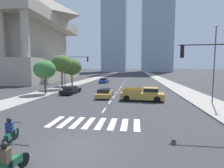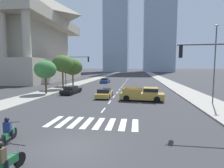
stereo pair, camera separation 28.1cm
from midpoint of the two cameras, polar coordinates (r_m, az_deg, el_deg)
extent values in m
plane|color=#333335|center=(10.05, -11.35, -19.42)|extent=(800.00, 800.00, 0.00)
cube|color=gray|center=(39.66, 20.16, -0.79)|extent=(4.00, 260.00, 0.15)
cube|color=gray|center=(41.41, -12.35, -0.32)|extent=(4.00, 260.00, 0.15)
cube|color=silver|center=(14.74, -17.73, -11.35)|extent=(0.45, 2.78, 0.01)
cube|color=silver|center=(14.38, -14.43, -11.69)|extent=(0.45, 2.78, 0.01)
cube|color=silver|center=(14.07, -10.97, -12.01)|extent=(0.45, 2.78, 0.01)
cube|color=silver|center=(13.81, -7.36, -12.29)|extent=(0.45, 2.78, 0.01)
cube|color=silver|center=(13.61, -3.61, -12.53)|extent=(0.45, 2.78, 0.01)
cube|color=silver|center=(13.46, 0.23, -12.72)|extent=(0.45, 2.78, 0.01)
cube|color=silver|center=(13.37, 4.15, -12.86)|extent=(0.45, 2.78, 0.01)
cube|color=silver|center=(13.34, 8.11, -12.95)|extent=(0.45, 2.78, 0.01)
cube|color=silver|center=(17.47, -2.37, -8.44)|extent=(0.14, 2.00, 0.01)
cube|color=silver|center=(21.32, -0.39, -5.87)|extent=(0.14, 2.00, 0.01)
cube|color=silver|center=(25.21, 0.97, -4.08)|extent=(0.14, 2.00, 0.01)
cube|color=silver|center=(29.14, 1.96, -2.78)|extent=(0.14, 2.00, 0.01)
cube|color=silver|center=(33.08, 2.71, -1.78)|extent=(0.14, 2.00, 0.01)
cube|color=silver|center=(37.03, 3.30, -1.00)|extent=(0.14, 2.00, 0.01)
cube|color=silver|center=(41.00, 3.78, -0.36)|extent=(0.14, 2.00, 0.01)
cube|color=silver|center=(44.97, 4.17, 0.16)|extent=(0.14, 2.00, 0.01)
cube|color=silver|center=(48.94, 4.50, 0.59)|extent=(0.14, 2.00, 0.01)
cube|color=silver|center=(52.92, 4.78, 0.96)|extent=(0.14, 2.00, 0.01)
cube|color=silver|center=(56.90, 5.02, 1.28)|extent=(0.14, 2.00, 0.01)
cube|color=silver|center=(60.89, 5.23, 1.56)|extent=(0.14, 2.00, 0.01)
cube|color=silver|center=(64.87, 5.42, 1.80)|extent=(0.14, 2.00, 0.01)
cylinder|color=black|center=(12.36, -28.49, -13.66)|extent=(0.28, 0.61, 0.60)
cylinder|color=black|center=(11.09, -31.21, -16.01)|extent=(0.28, 0.61, 0.60)
cube|color=#1E6038|center=(11.65, -29.82, -13.75)|extent=(0.54, 1.18, 0.32)
cylinder|color=#B2B2B7|center=(12.18, -28.72, -12.47)|extent=(0.15, 0.32, 0.67)
cylinder|color=black|center=(12.12, -28.72, -10.73)|extent=(0.68, 0.23, 0.04)
cube|color=navy|center=(11.43, -30.12, -11.85)|extent=(0.41, 0.33, 0.55)
sphere|color=black|center=(11.32, -30.22, -9.88)|extent=(0.26, 0.26, 0.26)
cylinder|color=black|center=(11.73, -30.65, -13.92)|extent=(0.15, 0.15, 0.55)
cylinder|color=black|center=(11.60, -28.96, -14.05)|extent=(0.15, 0.15, 0.55)
cylinder|color=black|center=(9.02, -26.81, -20.87)|extent=(0.18, 0.61, 0.60)
cube|color=#1E6038|center=(8.39, -30.82, -21.47)|extent=(0.35, 1.33, 0.32)
cylinder|color=#B2B2B7|center=(8.83, -27.35, -19.35)|extent=(0.09, 0.32, 0.67)
cylinder|color=black|center=(8.72, -27.24, -17.02)|extent=(0.70, 0.11, 0.04)
cube|color=brown|center=(8.15, -31.50, -18.97)|extent=(0.38, 0.28, 0.55)
sphere|color=black|center=(7.99, -31.65, -16.31)|extent=(0.26, 0.26, 0.26)
cylinder|color=black|center=(8.30, -29.85, -22.12)|extent=(0.13, 0.13, 0.55)
cube|color=#B28E38|center=(22.50, 9.97, -3.81)|extent=(5.50, 2.42, 0.75)
cube|color=#B28E38|center=(22.37, 12.75, -2.04)|extent=(1.86, 1.96, 0.70)
cube|color=black|center=(22.36, 12.75, -1.83)|extent=(1.88, 2.00, 0.39)
cube|color=#B28E38|center=(23.43, 7.24, -1.80)|extent=(2.25, 0.26, 0.55)
cube|color=#B28E38|center=(21.55, 6.74, -2.43)|extent=(2.25, 0.26, 0.55)
cube|color=#B28E38|center=(22.63, 4.16, -2.02)|extent=(0.24, 1.90, 0.55)
cylinder|color=black|center=(23.40, 14.55, -4.08)|extent=(0.78, 0.32, 0.76)
cylinder|color=black|center=(21.65, 14.68, -4.86)|extent=(0.78, 0.32, 0.76)
cylinder|color=black|center=(23.56, 5.64, -3.86)|extent=(0.78, 0.32, 0.76)
cylinder|color=black|center=(21.83, 5.05, -4.61)|extent=(0.78, 0.32, 0.76)
cube|color=#B28E38|center=(24.71, -2.10, -3.26)|extent=(1.92, 4.70, 0.56)
cube|color=black|center=(24.41, -2.19, -2.09)|extent=(1.65, 2.13, 0.52)
cylinder|color=black|center=(26.42, -3.32, -2.95)|extent=(0.23, 0.64, 0.64)
cylinder|color=black|center=(26.17, 0.25, -3.02)|extent=(0.23, 0.64, 0.64)
cylinder|color=black|center=(23.34, -4.74, -4.09)|extent=(0.23, 0.64, 0.64)
cylinder|color=black|center=(23.06, -0.70, -4.19)|extent=(0.23, 0.64, 0.64)
cube|color=black|center=(28.75, -12.69, -2.15)|extent=(1.97, 4.79, 0.55)
cube|color=black|center=(28.48, -12.91, -1.15)|extent=(1.63, 2.20, 0.51)
cylinder|color=black|center=(30.53, -12.80, -1.93)|extent=(0.25, 0.65, 0.64)
cylinder|color=black|center=(29.94, -10.09, -2.02)|extent=(0.25, 0.65, 0.64)
cylinder|color=black|center=(27.67, -15.50, -2.76)|extent=(0.25, 0.65, 0.64)
cylinder|color=black|center=(27.01, -12.55, -2.89)|extent=(0.25, 0.65, 0.64)
cube|color=navy|center=(46.55, -2.08, 0.93)|extent=(2.03, 4.28, 0.62)
cube|color=black|center=(46.31, -2.14, 1.58)|extent=(1.70, 1.96, 0.47)
cylinder|color=black|center=(48.14, -2.67, 0.90)|extent=(0.25, 0.65, 0.64)
cylinder|color=black|center=(47.78, -0.73, 0.87)|extent=(0.25, 0.65, 0.64)
cylinder|color=black|center=(45.38, -3.51, 0.61)|extent=(0.25, 0.65, 0.64)
cylinder|color=black|center=(45.00, -1.46, 0.58)|extent=(0.25, 0.65, 0.64)
cylinder|color=#333335|center=(14.16, 29.94, 11.05)|extent=(4.48, 0.10, 0.10)
cube|color=black|center=(13.52, 21.87, 9.76)|extent=(0.20, 0.28, 0.90)
sphere|color=red|center=(13.55, 21.92, 11.02)|extent=(0.18, 0.18, 0.18)
sphere|color=orange|center=(13.52, 21.87, 9.76)|extent=(0.18, 0.18, 0.18)
sphere|color=green|center=(13.50, 21.82, 8.49)|extent=(0.18, 0.18, 0.18)
cylinder|color=#333335|center=(34.50, -14.52, 3.85)|extent=(0.14, 0.14, 6.30)
cylinder|color=#333335|center=(33.69, -10.89, 8.57)|extent=(4.72, 0.10, 0.10)
cube|color=black|center=(33.05, -7.39, 7.90)|extent=(0.20, 0.28, 0.90)
sphere|color=red|center=(33.06, -7.39, 8.42)|extent=(0.18, 0.18, 0.18)
sphere|color=orange|center=(33.05, -7.39, 7.90)|extent=(0.18, 0.18, 0.18)
sphere|color=green|center=(33.04, -7.38, 7.38)|extent=(0.18, 0.18, 0.18)
cube|color=#19662D|center=(34.50, -14.51, 3.60)|extent=(0.60, 0.04, 0.18)
cylinder|color=#3F3F42|center=(22.67, 30.51, 5.15)|extent=(0.12, 0.12, 8.43)
ellipsoid|color=beige|center=(23.10, 31.06, 15.90)|extent=(0.50, 0.24, 0.20)
cylinder|color=#4C3823|center=(28.77, -20.29, -0.54)|extent=(0.28, 0.28, 2.39)
ellipsoid|color=#387538|center=(28.63, -20.45, 4.43)|extent=(3.24, 3.24, 2.76)
cylinder|color=#4C3823|center=(34.35, -15.33, 1.23)|extent=(0.28, 0.28, 3.20)
ellipsoid|color=#426028|center=(34.27, -15.47, 6.36)|extent=(3.69, 3.69, 3.13)
cylinder|color=#4C3823|center=(39.20, -12.29, 1.23)|extent=(0.28, 0.28, 2.41)
ellipsoid|color=#426028|center=(39.09, -12.38, 5.46)|extent=(4.21, 4.21, 3.58)
cube|color=#B2A893|center=(65.28, -28.99, 3.93)|extent=(34.22, 34.22, 6.32)
cube|color=#A49A88|center=(65.66, -29.33, 11.11)|extent=(26.69, 26.69, 10.11)
cylinder|color=#B2A893|center=(48.11, -31.85, 13.28)|extent=(1.80, 1.80, 10.11)
cylinder|color=#B2A893|center=(44.65, -25.73, 14.23)|extent=(1.80, 1.80, 10.11)
cube|color=#B2A893|center=(66.69, -29.61, 16.71)|extent=(34.22, 34.22, 3.00)
cube|color=#8C9EB2|center=(166.74, 1.58, 25.40)|extent=(20.19, 23.69, 121.61)
camera|label=1|loc=(0.14, -89.65, 0.03)|focal=28.32mm
camera|label=2|loc=(0.14, 90.35, -0.03)|focal=28.32mm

